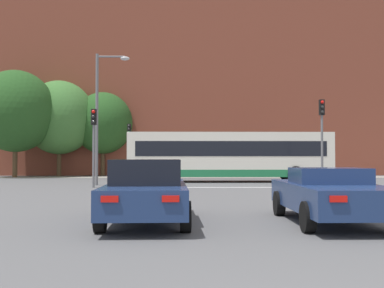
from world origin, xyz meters
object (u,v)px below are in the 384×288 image
at_px(bus_crossing_lead, 229,156).
at_px(pedestrian_waiting, 265,165).
at_px(traffic_light_near_left, 94,134).
at_px(traffic_light_near_right, 322,128).
at_px(traffic_light_far_left, 129,141).
at_px(car_saloon_left, 147,190).
at_px(car_roadster_right, 331,194).
at_px(street_lamp_junction, 102,105).

xyz_separation_m(bus_crossing_lead, pedestrian_waiting, (3.41, 7.11, -0.72)).
xyz_separation_m(traffic_light_near_left, pedestrian_waiting, (10.76, 12.64, -1.76)).
distance_m(traffic_light_near_right, traffic_light_far_left, 16.11).
relative_size(bus_crossing_lead, traffic_light_far_left, 3.07).
relative_size(car_saloon_left, traffic_light_near_right, 1.10).
relative_size(car_roadster_right, traffic_light_near_left, 1.19).
relative_size(traffic_light_far_left, street_lamp_junction, 0.56).
bearing_deg(bus_crossing_lead, car_saloon_left, -11.29).
distance_m(traffic_light_near_right, traffic_light_near_left, 11.66).
xyz_separation_m(car_saloon_left, bus_crossing_lead, (3.69, 18.47, 0.88)).
relative_size(traffic_light_near_right, street_lamp_junction, 0.62).
distance_m(bus_crossing_lead, street_lamp_junction, 8.50).
xyz_separation_m(traffic_light_near_left, street_lamp_junction, (0.07, 2.12, 1.70)).
relative_size(bus_crossing_lead, traffic_light_near_left, 3.14).
height_order(traffic_light_near_right, pedestrian_waiting, traffic_light_near_right).
xyz_separation_m(car_roadster_right, street_lamp_junction, (-7.89, 15.19, 3.72)).
relative_size(traffic_light_far_left, pedestrian_waiting, 2.56).
distance_m(street_lamp_junction, pedestrian_waiting, 15.39).
bearing_deg(pedestrian_waiting, car_saloon_left, 117.89).
height_order(car_saloon_left, street_lamp_junction, street_lamp_junction).
distance_m(traffic_light_near_left, street_lamp_junction, 2.72).
bearing_deg(traffic_light_far_left, car_roadster_right, -73.22).
distance_m(car_roadster_right, traffic_light_near_left, 15.43).
distance_m(car_roadster_right, traffic_light_far_left, 26.17).
relative_size(car_saloon_left, pedestrian_waiting, 3.14).
bearing_deg(traffic_light_far_left, car_saloon_left, -82.57).
bearing_deg(car_saloon_left, car_roadster_right, -3.27).
relative_size(street_lamp_junction, pedestrian_waiting, 4.58).
height_order(car_saloon_left, car_roadster_right, car_saloon_left).
height_order(traffic_light_far_left, street_lamp_junction, street_lamp_junction).
relative_size(car_saloon_left, car_roadster_right, 1.05).
relative_size(car_saloon_left, bus_crossing_lead, 0.40).
distance_m(traffic_light_near_left, traffic_light_far_left, 11.92).
distance_m(bus_crossing_lead, traffic_light_near_left, 9.26).
relative_size(bus_crossing_lead, traffic_light_near_right, 2.76).
bearing_deg(bus_crossing_lead, street_lamp_junction, -64.95).
xyz_separation_m(car_roadster_right, pedestrian_waiting, (2.81, 25.70, 0.25)).
relative_size(traffic_light_near_left, street_lamp_junction, 0.55).
bearing_deg(traffic_light_near_left, car_roadster_right, -58.66).
bearing_deg(traffic_light_near_left, pedestrian_waiting, 49.58).
relative_size(traffic_light_near_right, traffic_light_far_left, 1.11).
relative_size(car_roadster_right, traffic_light_near_right, 1.05).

